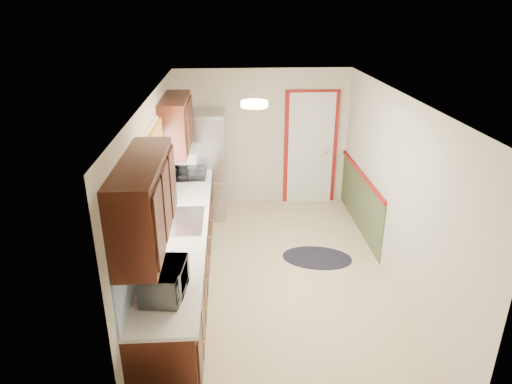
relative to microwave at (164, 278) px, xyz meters
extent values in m
cube|color=beige|center=(1.20, 1.70, -1.12)|extent=(3.20, 5.20, 0.12)
cube|color=white|center=(1.20, 1.70, 1.28)|extent=(3.20, 5.20, 0.12)
cube|color=beige|center=(1.20, 4.20, 0.08)|extent=(3.20, 0.10, 2.40)
cube|color=beige|center=(1.20, -0.80, 0.08)|extent=(3.20, 0.10, 2.40)
cube|color=beige|center=(-0.30, 1.70, 0.08)|extent=(0.10, 5.20, 2.40)
cube|color=beige|center=(2.70, 1.70, 0.08)|extent=(0.10, 5.20, 2.40)
cube|color=#35140C|center=(0.00, 1.40, -0.67)|extent=(0.60, 4.00, 0.90)
cube|color=white|center=(0.01, 1.40, -0.20)|extent=(0.63, 4.00, 0.04)
cube|color=#5FA0E9|center=(-0.29, 1.40, 0.10)|extent=(0.02, 4.00, 0.55)
cube|color=#35140C|center=(-0.12, 0.10, 0.71)|extent=(0.35, 1.40, 0.75)
cube|color=#35140C|center=(-0.12, 2.80, 0.71)|extent=(0.35, 1.20, 0.75)
cube|color=white|center=(-0.29, 1.50, 0.50)|extent=(0.02, 1.00, 0.90)
cube|color=orange|center=(-0.24, 1.50, 0.85)|extent=(0.05, 1.12, 0.24)
cube|color=#B7B7BC|center=(0.01, 1.50, -0.17)|extent=(0.52, 0.82, 0.02)
cube|color=white|center=(-0.07, 2.85, 0.26)|extent=(0.45, 0.60, 0.15)
cube|color=maroon|center=(2.05, 4.17, -0.12)|extent=(0.94, 0.05, 2.08)
cube|color=white|center=(2.05, 4.15, -0.12)|extent=(0.80, 0.04, 2.00)
cube|color=#3E4B2A|center=(2.69, 3.05, -0.67)|extent=(0.02, 2.30, 0.90)
cube|color=maroon|center=(2.67, 3.05, -0.20)|extent=(0.04, 2.30, 0.06)
cylinder|color=#FFD88C|center=(0.90, 1.50, 1.24)|extent=(0.30, 0.30, 0.06)
imported|color=white|center=(0.00, 0.00, 0.00)|extent=(0.34, 0.55, 0.35)
cube|color=#B7B7BC|center=(0.18, 3.75, -0.23)|extent=(0.76, 0.72, 1.78)
cylinder|color=black|center=(-0.07, 3.37, -0.31)|extent=(0.02, 0.02, 1.25)
ellipsoid|color=black|center=(1.84, 2.10, -1.11)|extent=(1.11, 0.84, 0.01)
cube|color=black|center=(0.01, 3.10, -0.17)|extent=(0.46, 0.56, 0.02)
camera|label=1|loc=(0.61, -3.52, 2.28)|focal=32.00mm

